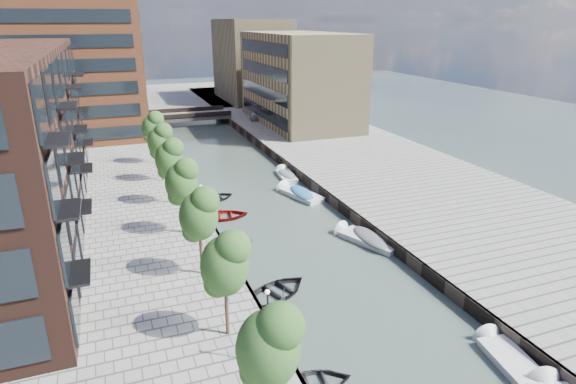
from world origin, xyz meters
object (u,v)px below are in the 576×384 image
tree_5 (160,140)px  sloop_4 (215,200)px  tree_1 (224,262)px  car (255,116)px  sloop_1 (278,295)px  tree_0 (268,344)px  motorboat_1 (364,239)px  tree_2 (198,213)px  tree_3 (181,180)px  bridge (190,116)px  motorboat_2 (509,361)px  tree_4 (169,157)px  sloop_2 (223,218)px  motorboat_4 (286,175)px  sloop_3 (232,250)px  motorboat_3 (298,194)px  tree_6 (153,127)px

tree_5 → sloop_4: bearing=-50.0°
tree_1 → car: bearing=71.6°
tree_5 → sloop_1: size_ratio=1.25×
tree_0 → motorboat_1: (13.57, 16.32, -5.08)m
tree_1 → tree_5: size_ratio=1.00×
tree_2 → tree_3: bearing=90.0°
bridge → motorboat_2: (4.95, -67.27, -1.29)m
tree_4 → sloop_2: (3.98, -2.98, -5.31)m
motorboat_4 → car: bearing=80.1°
tree_4 → car: size_ratio=1.50×
sloop_3 → motorboat_3: (9.40, 9.60, 0.22)m
tree_0 → motorboat_1: size_ratio=1.02×
bridge → motorboat_4: bridge is taller
bridge → car: size_ratio=3.28×
tree_2 → sloop_4: size_ratio=1.44×
tree_4 → motorboat_3: size_ratio=1.02×
tree_6 → motorboat_2: 43.72m
tree_1 → motorboat_1: 17.23m
sloop_1 → bridge: bearing=-27.9°
car → motorboat_3: bearing=-88.6°
tree_4 → motorboat_3: (12.50, 0.09, -5.08)m
motorboat_2 → tree_5: bearing=111.4°
tree_6 → sloop_1: 31.53m
tree_0 → sloop_1: 13.14m
tree_4 → sloop_1: bearing=-75.6°
sloop_4 → car: bearing=-37.3°
tree_5 → sloop_1: (4.32, -23.78, -5.31)m
tree_5 → sloop_3: bearing=-79.4°
motorboat_1 → motorboat_2: bearing=-90.4°
tree_0 → motorboat_3: bearing=66.0°
bridge → tree_4: bearing=-102.0°
tree_4 → tree_6: 14.00m
sloop_3 → sloop_4: 11.46m
motorboat_3 → sloop_2: bearing=-160.2°
car → motorboat_4: bearing=-88.8°
sloop_4 → motorboat_2: (9.17, -29.16, 0.10)m
motorboat_4 → motorboat_3: bearing=-99.2°
tree_6 → tree_5: bearing=-90.0°
motorboat_1 → motorboat_2: motorboat_1 is taller
motorboat_3 → tree_5: bearing=151.0°
bridge → tree_4: size_ratio=2.18×
tree_2 → motorboat_3: size_ratio=1.02×
motorboat_3 → tree_6: bearing=131.9°
tree_2 → motorboat_4: 25.05m
sloop_2 → motorboat_4: bearing=-37.3°
tree_1 → motorboat_4: (13.52, 27.46, -5.12)m
tree_6 → motorboat_4: (13.52, -7.54, -5.12)m
tree_4 → sloop_1: (4.32, -16.78, -5.31)m
sloop_4 → tree_3: bearing=140.4°
sloop_1 → sloop_2: 13.81m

